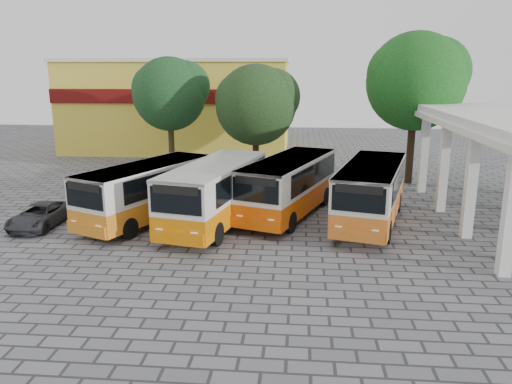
# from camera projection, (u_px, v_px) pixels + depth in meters

# --- Properties ---
(ground) EXTENTS (90.00, 90.00, 0.00)m
(ground) POSITION_uv_depth(u_px,v_px,m) (292.00, 246.00, 21.60)
(ground) COLOR #595A5F
(ground) RESTS_ON ground
(shophouse_block) EXTENTS (20.40, 10.40, 8.30)m
(shophouse_block) POSITION_uv_depth(u_px,v_px,m) (180.00, 105.00, 46.66)
(shophouse_block) COLOR gold
(shophouse_block) RESTS_ON ground
(bus_far_left) EXTENTS (5.47, 8.56, 2.88)m
(bus_far_left) POSITION_uv_depth(u_px,v_px,m) (148.00, 189.00, 24.72)
(bus_far_left) COLOR orange
(bus_far_left) RESTS_ON ground
(bus_centre_left) EXTENTS (4.35, 8.87, 3.04)m
(bus_centre_left) POSITION_uv_depth(u_px,v_px,m) (216.00, 190.00, 24.05)
(bus_centre_left) COLOR #D26B00
(bus_centre_left) RESTS_ON ground
(bus_centre_right) EXTENTS (5.15, 8.83, 2.98)m
(bus_centre_right) POSITION_uv_depth(u_px,v_px,m) (289.00, 183.00, 25.67)
(bus_centre_right) COLOR #D14D01
(bus_centre_right) RESTS_ON ground
(bus_far_right) EXTENTS (4.58, 8.73, 2.97)m
(bus_far_right) POSITION_uv_depth(u_px,v_px,m) (371.00, 190.00, 24.30)
(bus_far_right) COLOR orange
(bus_far_right) RESTS_ON ground
(tree_left) EXTENTS (5.56, 5.30, 8.32)m
(tree_left) POSITION_uv_depth(u_px,v_px,m) (170.00, 92.00, 35.95)
(tree_left) COLOR #42311B
(tree_left) RESTS_ON ground
(tree_middle) EXTENTS (5.69, 5.42, 7.79)m
(tree_middle) POSITION_uv_depth(u_px,v_px,m) (257.00, 102.00, 33.45)
(tree_middle) COLOR #39220E
(tree_middle) RESTS_ON ground
(tree_right) EXTENTS (6.61, 6.29, 9.81)m
(tree_right) POSITION_uv_depth(u_px,v_px,m) (417.00, 78.00, 31.85)
(tree_right) COLOR #312215
(tree_right) RESTS_ON ground
(parked_car) EXTENTS (1.96, 4.06, 1.11)m
(parked_car) POSITION_uv_depth(u_px,v_px,m) (40.00, 215.00, 24.10)
(parked_car) COLOR #29292D
(parked_car) RESTS_ON ground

